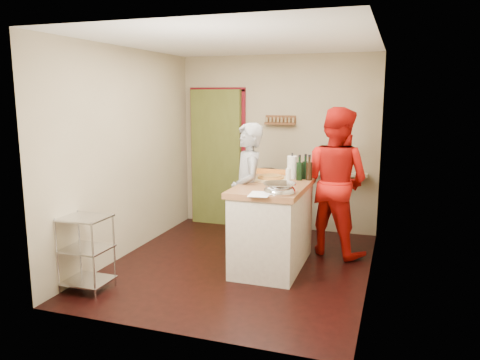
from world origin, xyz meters
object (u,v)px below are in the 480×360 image
object	(u,v)px
wire_shelving	(86,249)
island	(273,224)
stove	(274,203)
person_red	(335,182)
person_stripe	(248,193)

from	to	relation	value
wire_shelving	island	xyz separation A→B (m)	(1.66, 1.30, 0.08)
stove	wire_shelving	world-z (taller)	stove
island	person_red	size ratio (longest dim) A/B	0.75
stove	person_red	size ratio (longest dim) A/B	0.54
stove	person_stripe	world-z (taller)	person_stripe
wire_shelving	person_red	world-z (taller)	person_red
island	person_stripe	xyz separation A→B (m)	(-0.35, 0.11, 0.33)
stove	person_red	xyz separation A→B (m)	(0.95, -0.61, 0.49)
stove	wire_shelving	distance (m)	2.94
wire_shelving	person_red	size ratio (longest dim) A/B	0.43
person_red	stove	bearing A→B (deg)	-9.76
wire_shelving	person_stripe	bearing A→B (deg)	46.89
island	person_red	world-z (taller)	person_red
person_red	island	bearing A→B (deg)	71.95
stove	person_red	bearing A→B (deg)	-32.47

